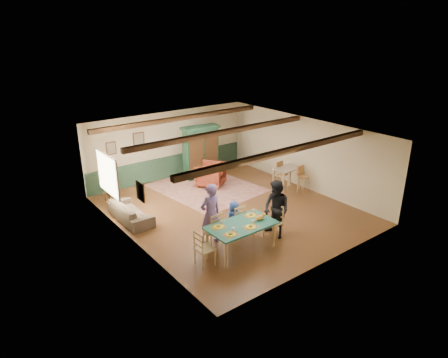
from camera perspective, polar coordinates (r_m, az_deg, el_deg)
floor at (r=13.47m, az=0.94°, el=-4.44°), size 8.00×8.00×0.00m
wall_back at (r=16.13m, az=-7.86°, el=4.82°), size 7.00×0.02×2.70m
wall_left at (r=11.28m, az=-13.16°, el=-2.73°), size 0.02×8.00×2.70m
wall_right at (r=15.26m, az=11.39°, el=3.66°), size 0.02×8.00×2.70m
ceiling at (r=12.56m, az=1.02°, el=6.77°), size 7.00×8.00×0.02m
wainscot_back at (r=16.39m, az=-7.67°, el=1.78°), size 6.95×0.03×0.90m
ceiling_beam_front at (r=10.93m, az=8.50°, el=3.89°), size 6.95×0.16×0.16m
ceiling_beam_mid at (r=12.89m, az=-0.09°, el=6.72°), size 6.95×0.16×0.16m
ceiling_beam_back at (r=14.99m, az=-6.17°, el=8.63°), size 6.95×0.16×0.16m
window_left at (r=12.69m, az=-16.33°, el=0.63°), size 0.06×1.60×1.30m
picture_left_wall at (r=10.63m, az=-11.83°, el=-1.77°), size 0.04×0.42×0.52m
picture_back_a at (r=15.42m, az=-12.09°, el=5.53°), size 0.45×0.04×0.55m
picture_back_b at (r=15.05m, az=-15.82°, el=4.23°), size 0.38×0.04×0.48m
dining_table at (r=11.01m, az=2.46°, el=-8.34°), size 1.88×1.05×0.78m
dining_chair_far_left at (r=11.26m, az=-1.65°, el=-7.03°), size 0.44×0.46×0.99m
dining_chair_far_right at (r=11.71m, az=1.68°, el=-5.86°), size 0.44×0.46×0.99m
dining_chair_end_left at (r=10.33m, az=-2.74°, el=-9.82°), size 0.46×0.44×0.99m
dining_chair_end_right at (r=11.68m, az=7.03°, el=-6.09°), size 0.46×0.44×0.99m
person_man at (r=11.13m, az=-1.93°, el=-5.03°), size 0.66×0.43×1.80m
person_woman at (r=11.59m, az=7.48°, el=-4.33°), size 0.66×0.84×1.72m
person_child at (r=11.75m, az=1.42°, el=-5.59°), size 0.51×0.34×1.05m
cat at (r=11.05m, az=5.15°, el=-5.45°), size 0.38×0.15×0.19m
place_setting_near_left at (r=10.30m, az=0.96°, el=-7.70°), size 0.42×0.32×0.11m
place_setting_near_center at (r=10.68m, az=3.83°, el=-6.62°), size 0.42×0.32×0.11m
place_setting_far_left at (r=10.66m, az=-0.80°, el=-6.63°), size 0.42×0.32×0.11m
place_setting_far_right at (r=11.31m, az=3.89°, el=-4.98°), size 0.42×0.32×0.11m
area_rug at (r=15.28m, az=-2.53°, el=-1.26°), size 3.61×4.14×0.01m
armoire at (r=16.08m, az=-3.35°, el=3.85°), size 1.56×0.77×2.12m
armchair at (r=15.36m, az=-1.96°, el=0.66°), size 1.37×1.38×0.91m
sofa at (r=13.02m, az=-13.20°, el=-4.61°), size 0.77×1.94×0.57m
end_table at (r=14.57m, az=-15.69°, el=-2.09°), size 0.45×0.45×0.54m
table_lamp at (r=14.38m, az=-15.89°, el=-0.20°), size 0.28×0.28×0.49m
counter_table at (r=15.08m, az=8.93°, el=-0.01°), size 1.11×0.69×0.90m
bar_stool_left at (r=15.03m, az=8.37°, el=0.36°), size 0.44×0.47×1.09m
bar_stool_right at (r=14.96m, az=11.25°, el=-0.11°), size 0.38×0.41×1.01m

